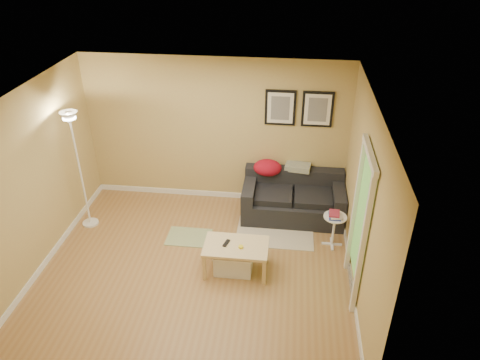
{
  "coord_description": "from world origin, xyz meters",
  "views": [
    {
      "loc": [
        1.24,
        -4.99,
        4.48
      ],
      "look_at": [
        0.55,
        0.85,
        1.05
      ],
      "focal_mm": 33.76,
      "sensor_mm": 36.0,
      "label": 1
    }
  ],
  "objects_px": {
    "storage_bin": "(234,261)",
    "floor_lamp": "(81,174)",
    "side_table": "(333,231)",
    "coffee_table": "(236,258)",
    "book_stack": "(335,215)",
    "sofa": "(293,197)"
  },
  "relations": [
    {
      "from": "side_table",
      "to": "coffee_table",
      "type": "bearing_deg",
      "value": -151.76
    },
    {
      "from": "storage_bin",
      "to": "book_stack",
      "type": "bearing_deg",
      "value": 27.3
    },
    {
      "from": "side_table",
      "to": "book_stack",
      "type": "height_order",
      "value": "book_stack"
    },
    {
      "from": "book_stack",
      "to": "storage_bin",
      "type": "bearing_deg",
      "value": -164.2
    },
    {
      "from": "side_table",
      "to": "floor_lamp",
      "type": "height_order",
      "value": "floor_lamp"
    },
    {
      "from": "book_stack",
      "to": "sofa",
      "type": "bearing_deg",
      "value": 118.17
    },
    {
      "from": "coffee_table",
      "to": "side_table",
      "type": "relative_size",
      "value": 1.68
    },
    {
      "from": "book_stack",
      "to": "floor_lamp",
      "type": "height_order",
      "value": "floor_lamp"
    },
    {
      "from": "floor_lamp",
      "to": "side_table",
      "type": "bearing_deg",
      "value": -1.42
    },
    {
      "from": "storage_bin",
      "to": "floor_lamp",
      "type": "xyz_separation_m",
      "value": [
        -2.55,
        0.86,
        0.79
      ]
    },
    {
      "from": "sofa",
      "to": "book_stack",
      "type": "relative_size",
      "value": 7.32
    },
    {
      "from": "coffee_table",
      "to": "book_stack",
      "type": "height_order",
      "value": "book_stack"
    },
    {
      "from": "floor_lamp",
      "to": "book_stack",
      "type": "bearing_deg",
      "value": -1.64
    },
    {
      "from": "coffee_table",
      "to": "storage_bin",
      "type": "distance_m",
      "value": 0.07
    },
    {
      "from": "storage_bin",
      "to": "book_stack",
      "type": "height_order",
      "value": "book_stack"
    },
    {
      "from": "sofa",
      "to": "storage_bin",
      "type": "distance_m",
      "value": 1.73
    },
    {
      "from": "storage_bin",
      "to": "side_table",
      "type": "relative_size",
      "value": 1.02
    },
    {
      "from": "storage_bin",
      "to": "floor_lamp",
      "type": "bearing_deg",
      "value": 161.29
    },
    {
      "from": "sofa",
      "to": "coffee_table",
      "type": "xyz_separation_m",
      "value": [
        -0.79,
        -1.51,
        -0.15
      ]
    },
    {
      "from": "sofa",
      "to": "floor_lamp",
      "type": "height_order",
      "value": "floor_lamp"
    },
    {
      "from": "coffee_table",
      "to": "book_stack",
      "type": "relative_size",
      "value": 3.95
    },
    {
      "from": "sofa",
      "to": "side_table",
      "type": "bearing_deg",
      "value": -49.18
    }
  ]
}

